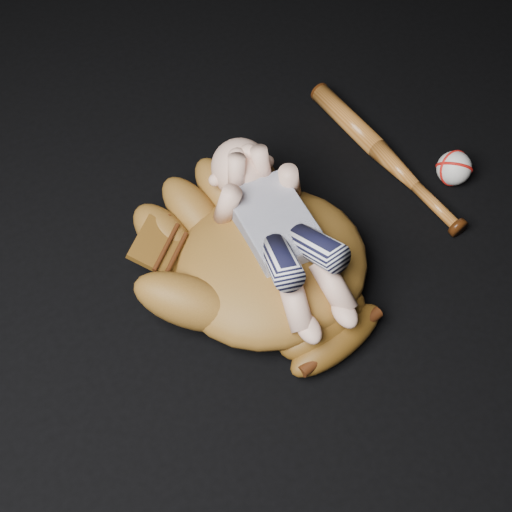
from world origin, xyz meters
The scene contains 4 objects.
baseball_glove centered at (-0.15, -0.09, 0.08)m, with size 0.43×0.50×0.16m, color brown, non-canonical shape.
newborn_baby centered at (-0.13, -0.09, 0.14)m, with size 0.19×0.40×0.16m, color #DEA98F, non-canonical shape.
baseball_bat centered at (0.20, 0.06, 0.02)m, with size 0.04×0.46×0.04m, color #A0581E, non-canonical shape.
baseball centered at (0.29, -0.05, 0.03)m, with size 0.07×0.07×0.07m, color silver.
Camera 1 is at (-0.48, -0.63, 0.99)m, focal length 45.00 mm.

